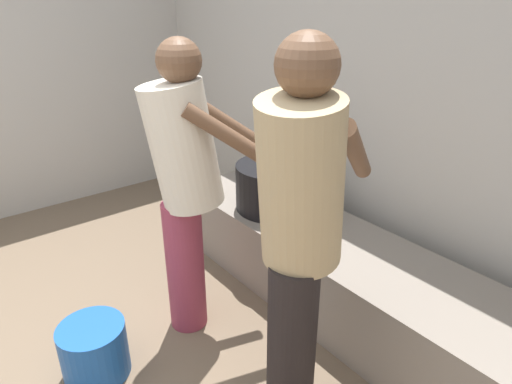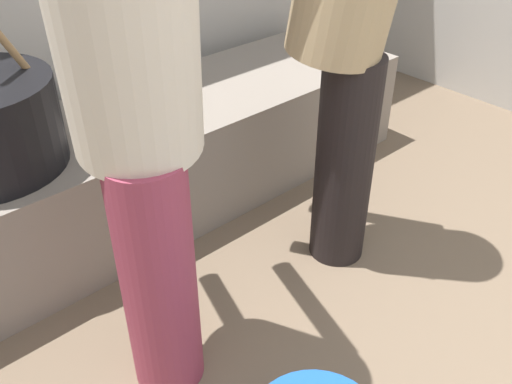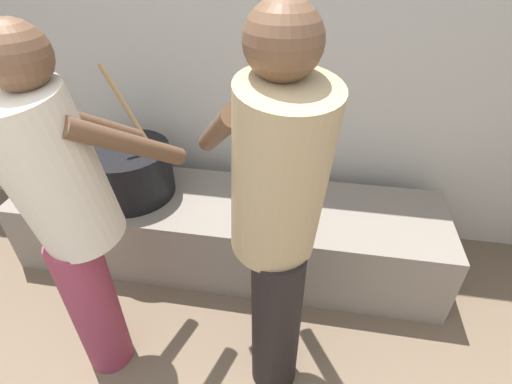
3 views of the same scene
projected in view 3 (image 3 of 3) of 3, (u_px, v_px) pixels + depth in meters
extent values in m
cube|color=#ADA8A0|center=(204.00, 63.00, 2.25)|extent=(4.84, 0.20, 2.09)
cube|color=slate|center=(227.00, 230.00, 2.28)|extent=(2.44, 0.60, 0.44)
cylinder|color=black|center=(128.00, 171.00, 2.14)|extent=(0.49, 0.49, 0.29)
cylinder|color=#937047|center=(131.00, 115.00, 1.93)|extent=(0.26, 0.05, 0.51)
cylinder|color=black|center=(276.00, 322.00, 1.57)|extent=(0.20, 0.20, 0.77)
cylinder|color=tan|center=(279.00, 177.00, 1.19)|extent=(0.45, 0.48, 0.66)
sphere|color=brown|center=(283.00, 40.00, 0.96)|extent=(0.21, 0.21, 0.21)
cylinder|color=brown|center=(291.00, 121.00, 1.37)|extent=(0.28, 0.44, 0.36)
cylinder|color=brown|center=(218.00, 132.00, 1.30)|extent=(0.28, 0.44, 0.36)
cylinder|color=#8C3347|center=(94.00, 306.00, 1.65)|extent=(0.20, 0.20, 0.73)
cylinder|color=beige|center=(54.00, 174.00, 1.29)|extent=(0.45, 0.48, 0.63)
sphere|color=brown|center=(15.00, 56.00, 1.07)|extent=(0.20, 0.20, 0.20)
cylinder|color=brown|center=(131.00, 144.00, 1.33)|extent=(0.28, 0.43, 0.34)
cylinder|color=brown|center=(87.00, 123.00, 1.46)|extent=(0.28, 0.43, 0.34)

